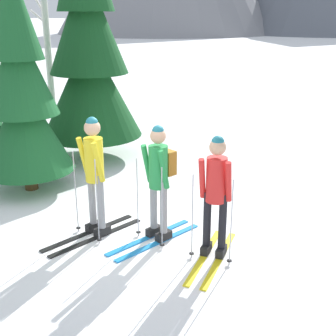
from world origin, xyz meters
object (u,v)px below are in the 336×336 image
skier_in_yellow (94,171)px  pine_tree_far (88,47)px  pine_tree_mid (21,91)px  skier_in_green (159,176)px  birch_tree_tall (48,51)px  skier_in_red (216,192)px

skier_in_yellow → pine_tree_far: size_ratio=0.33×
pine_tree_mid → pine_tree_far: pine_tree_far is taller
skier_in_green → pine_tree_far: bearing=140.8°
pine_tree_mid → birch_tree_tall: birch_tree_tall is taller
skier_in_yellow → pine_tree_mid: 2.58m
skier_in_green → pine_tree_mid: 3.35m
birch_tree_tall → skier_in_green: bearing=-33.0°
skier_in_yellow → birch_tree_tall: bearing=138.9°
skier_in_green → skier_in_red: (0.93, -0.07, -0.04)m
skier_in_yellow → skier_in_green: (0.91, 0.35, -0.03)m
skier_in_green → birch_tree_tall: size_ratio=0.38×
skier_in_yellow → skier_in_red: (1.84, 0.27, -0.07)m
skier_in_green → pine_tree_mid: pine_tree_mid is taller
pine_tree_mid → skier_in_yellow: bearing=-21.0°
pine_tree_mid → skier_in_red: bearing=-8.3°
pine_tree_mid → pine_tree_far: (-0.23, 2.26, 0.62)m
pine_tree_far → birch_tree_tall: 1.82m
skier_in_green → birch_tree_tall: 6.27m
pine_tree_far → skier_in_green: bearing=-39.2°
skier_in_red → pine_tree_mid: pine_tree_mid is taller
birch_tree_tall → pine_tree_mid: bearing=-55.2°
skier_in_green → pine_tree_mid: bearing=170.6°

